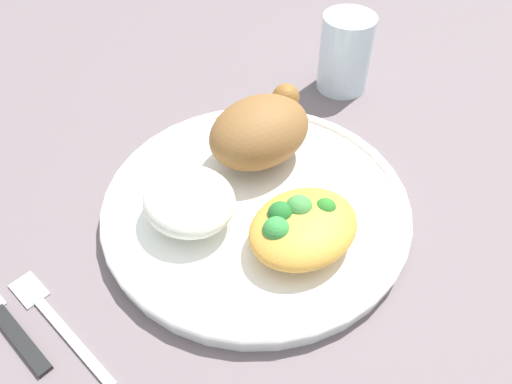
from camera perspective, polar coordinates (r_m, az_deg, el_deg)
ground_plane at (r=0.51m, az=0.00°, el=-2.42°), size 2.00×2.00×0.00m
plate at (r=0.50m, az=0.00°, el=-1.58°), size 0.30×0.30×0.02m
roasted_chicken at (r=0.52m, az=0.52°, el=6.97°), size 0.12×0.08×0.06m
rice_pile at (r=0.47m, az=-7.53°, el=-0.96°), size 0.08×0.09×0.04m
mac_cheese_with_broccoli at (r=0.45m, az=5.45°, el=-3.61°), size 0.10×0.09×0.04m
fork at (r=0.47m, az=-21.54°, el=-13.29°), size 0.03×0.14×0.01m
water_glass at (r=0.66m, az=9.99°, el=15.11°), size 0.06×0.06×0.10m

